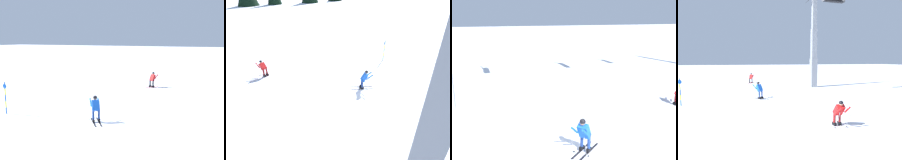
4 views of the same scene
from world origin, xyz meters
TOP-DOWN VIEW (x-y plane):
  - ground_plane at (0.00, 0.00)m, footprint 260.00×260.00m
  - skier_carving_main at (0.93, -0.07)m, footprint 1.60×1.42m
  - trail_marker_pole at (1.91, -5.90)m, footprint 0.07×0.28m
  - skier_distant_downhill at (-10.72, -0.10)m, footprint 1.62×1.11m

SIDE VIEW (x-z plane):
  - ground_plane at x=0.00m, z-range 0.00..0.00m
  - skier_distant_downhill at x=-10.72m, z-range 0.05..1.62m
  - skier_carving_main at x=0.93m, z-range 0.05..1.65m
  - trail_marker_pole at x=1.91m, z-range 0.08..2.09m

